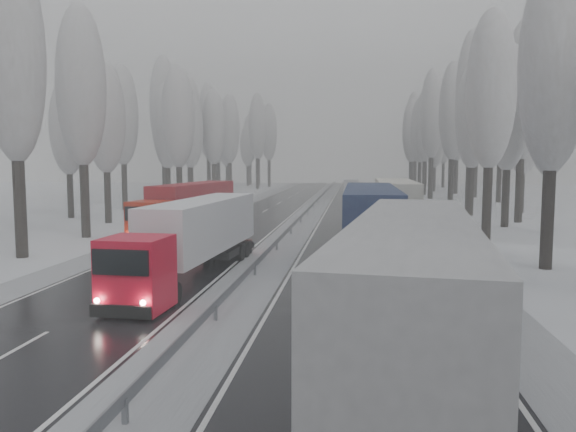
% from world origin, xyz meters
% --- Properties ---
extents(ground, '(260.00, 260.00, 0.00)m').
position_xyz_m(ground, '(0.00, 0.00, 0.00)').
color(ground, silver).
rests_on(ground, ground).
extents(carriageway_right, '(7.50, 200.00, 0.03)m').
position_xyz_m(carriageway_right, '(5.25, 30.00, 0.01)').
color(carriageway_right, black).
rests_on(carriageway_right, ground).
extents(carriageway_left, '(7.50, 200.00, 0.03)m').
position_xyz_m(carriageway_left, '(-5.25, 30.00, 0.01)').
color(carriageway_left, black).
rests_on(carriageway_left, ground).
extents(median_slush, '(3.00, 200.00, 0.04)m').
position_xyz_m(median_slush, '(0.00, 30.00, 0.02)').
color(median_slush, '#AAAEB2').
rests_on(median_slush, ground).
extents(shoulder_right, '(2.40, 200.00, 0.04)m').
position_xyz_m(shoulder_right, '(10.20, 30.00, 0.02)').
color(shoulder_right, '#AAAEB2').
rests_on(shoulder_right, ground).
extents(shoulder_left, '(2.40, 200.00, 0.04)m').
position_xyz_m(shoulder_left, '(-10.20, 30.00, 0.02)').
color(shoulder_left, '#AAAEB2').
rests_on(shoulder_left, ground).
extents(median_guardrail, '(0.12, 200.00, 0.76)m').
position_xyz_m(median_guardrail, '(0.00, 29.99, 0.60)').
color(median_guardrail, slate).
rests_on(median_guardrail, ground).
extents(tree_16, '(3.60, 3.60, 16.53)m').
position_xyz_m(tree_16, '(15.04, 15.67, 10.67)').
color(tree_16, black).
rests_on(tree_16, ground).
extents(tree_18, '(3.60, 3.60, 16.58)m').
position_xyz_m(tree_18, '(14.51, 27.03, 10.70)').
color(tree_18, black).
rests_on(tree_18, ground).
extents(tree_19, '(3.60, 3.60, 14.57)m').
position_xyz_m(tree_19, '(20.02, 31.03, 9.42)').
color(tree_19, black).
rests_on(tree_19, ground).
extents(tree_20, '(3.60, 3.60, 15.71)m').
position_xyz_m(tree_20, '(17.90, 35.17, 10.14)').
color(tree_20, black).
rests_on(tree_20, ground).
extents(tree_21, '(3.60, 3.60, 18.62)m').
position_xyz_m(tree_21, '(20.12, 39.17, 12.00)').
color(tree_21, black).
rests_on(tree_21, ground).
extents(tree_22, '(3.60, 3.60, 15.86)m').
position_xyz_m(tree_22, '(17.02, 45.60, 10.24)').
color(tree_22, black).
rests_on(tree_22, ground).
extents(tree_23, '(3.60, 3.60, 13.55)m').
position_xyz_m(tree_23, '(23.31, 49.60, 8.77)').
color(tree_23, black).
rests_on(tree_23, ground).
extents(tree_24, '(3.60, 3.60, 20.49)m').
position_xyz_m(tree_24, '(17.90, 51.02, 13.19)').
color(tree_24, black).
rests_on(tree_24, ground).
extents(tree_25, '(3.60, 3.60, 19.44)m').
position_xyz_m(tree_25, '(24.81, 55.02, 12.52)').
color(tree_25, black).
rests_on(tree_25, ground).
extents(tree_26, '(3.60, 3.60, 18.78)m').
position_xyz_m(tree_26, '(17.56, 61.27, 12.10)').
color(tree_26, black).
rests_on(tree_26, ground).
extents(tree_27, '(3.60, 3.60, 17.62)m').
position_xyz_m(tree_27, '(24.72, 65.27, 11.36)').
color(tree_27, black).
rests_on(tree_27, ground).
extents(tree_28, '(3.60, 3.60, 19.62)m').
position_xyz_m(tree_28, '(16.34, 71.95, 12.64)').
color(tree_28, black).
rests_on(tree_28, ground).
extents(tree_29, '(3.60, 3.60, 18.11)m').
position_xyz_m(tree_29, '(23.71, 75.95, 11.67)').
color(tree_29, black).
rests_on(tree_29, ground).
extents(tree_30, '(3.60, 3.60, 17.86)m').
position_xyz_m(tree_30, '(16.56, 81.70, 11.52)').
color(tree_30, black).
rests_on(tree_30, ground).
extents(tree_31, '(3.60, 3.60, 18.58)m').
position_xyz_m(tree_31, '(22.48, 85.70, 11.97)').
color(tree_31, black).
rests_on(tree_31, ground).
extents(tree_32, '(3.60, 3.60, 17.33)m').
position_xyz_m(tree_32, '(16.63, 89.21, 11.18)').
color(tree_32, black).
rests_on(tree_32, ground).
extents(tree_33, '(3.60, 3.60, 14.33)m').
position_xyz_m(tree_33, '(19.77, 93.21, 9.26)').
color(tree_33, black).
rests_on(tree_33, ground).
extents(tree_34, '(3.60, 3.60, 17.63)m').
position_xyz_m(tree_34, '(15.73, 96.32, 11.37)').
color(tree_34, black).
rests_on(tree_34, ground).
extents(tree_35, '(3.60, 3.60, 18.25)m').
position_xyz_m(tree_35, '(24.94, 100.32, 11.77)').
color(tree_35, black).
rests_on(tree_35, ground).
extents(tree_36, '(3.60, 3.60, 20.23)m').
position_xyz_m(tree_36, '(17.04, 106.16, 13.02)').
color(tree_36, black).
rests_on(tree_36, ground).
extents(tree_37, '(3.60, 3.60, 16.37)m').
position_xyz_m(tree_37, '(24.02, 110.16, 10.56)').
color(tree_37, black).
rests_on(tree_37, ground).
extents(tree_38, '(3.60, 3.60, 17.97)m').
position_xyz_m(tree_38, '(18.73, 116.73, 11.59)').
color(tree_38, black).
rests_on(tree_38, ground).
extents(tree_39, '(3.60, 3.60, 16.19)m').
position_xyz_m(tree_39, '(21.55, 120.73, 10.45)').
color(tree_39, black).
rests_on(tree_39, ground).
extents(tree_56, '(3.60, 3.60, 18.12)m').
position_xyz_m(tree_56, '(-14.71, 15.70, 11.68)').
color(tree_56, black).
rests_on(tree_56, ground).
extents(tree_58, '(3.60, 3.60, 17.21)m').
position_xyz_m(tree_58, '(-15.13, 24.57, 11.10)').
color(tree_58, black).
rests_on(tree_58, ground).
extents(tree_59, '(3.60, 3.60, 18.41)m').
position_xyz_m(tree_59, '(-22.80, 28.57, 11.87)').
color(tree_59, black).
rests_on(tree_59, ground).
extents(tree_60, '(3.60, 3.60, 14.84)m').
position_xyz_m(tree_60, '(-17.75, 34.20, 9.59)').
color(tree_60, black).
rests_on(tree_60, ground).
extents(tree_61, '(3.60, 3.60, 13.95)m').
position_xyz_m(tree_61, '(-23.52, 38.20, 9.02)').
color(tree_61, black).
rests_on(tree_61, ground).
extents(tree_62, '(3.60, 3.60, 16.04)m').
position_xyz_m(tree_62, '(-13.94, 43.73, 10.36)').
color(tree_62, black).
rests_on(tree_62, ground).
extents(tree_63, '(3.60, 3.60, 16.88)m').
position_xyz_m(tree_63, '(-21.85, 47.73, 10.89)').
color(tree_63, black).
rests_on(tree_63, ground).
extents(tree_64, '(3.60, 3.60, 15.42)m').
position_xyz_m(tree_64, '(-18.26, 52.71, 9.96)').
color(tree_64, black).
rests_on(tree_64, ground).
extents(tree_65, '(3.60, 3.60, 19.48)m').
position_xyz_m(tree_65, '(-20.05, 56.71, 12.55)').
color(tree_65, black).
rests_on(tree_65, ground).
extents(tree_66, '(3.60, 3.60, 15.23)m').
position_xyz_m(tree_66, '(-18.16, 62.35, 9.84)').
color(tree_66, black).
rests_on(tree_66, ground).
extents(tree_67, '(3.60, 3.60, 17.09)m').
position_xyz_m(tree_67, '(-19.54, 66.35, 11.03)').
color(tree_67, black).
rests_on(tree_67, ground).
extents(tree_68, '(3.60, 3.60, 16.65)m').
position_xyz_m(tree_68, '(-16.58, 69.11, 10.75)').
color(tree_68, black).
rests_on(tree_68, ground).
extents(tree_69, '(3.60, 3.60, 19.35)m').
position_xyz_m(tree_69, '(-21.42, 73.11, 12.46)').
color(tree_69, black).
rests_on(tree_69, ground).
extents(tree_70, '(3.60, 3.60, 17.09)m').
position_xyz_m(tree_70, '(-16.33, 79.19, 11.03)').
color(tree_70, black).
rests_on(tree_70, ground).
extents(tree_71, '(3.60, 3.60, 19.61)m').
position_xyz_m(tree_71, '(-21.09, 83.19, 12.63)').
color(tree_71, black).
rests_on(tree_71, ground).
extents(tree_72, '(3.60, 3.60, 15.11)m').
position_xyz_m(tree_72, '(-18.93, 88.54, 9.76)').
color(tree_72, black).
rests_on(tree_72, ground).
extents(tree_73, '(3.60, 3.60, 17.22)m').
position_xyz_m(tree_73, '(-21.82, 92.54, 11.11)').
color(tree_73, black).
rests_on(tree_73, ground).
extents(tree_74, '(3.60, 3.60, 19.68)m').
position_xyz_m(tree_74, '(-15.07, 99.33, 12.67)').
color(tree_74, black).
rests_on(tree_74, ground).
extents(tree_75, '(3.60, 3.60, 18.60)m').
position_xyz_m(tree_75, '(-24.20, 103.33, 11.99)').
color(tree_75, black).
rests_on(tree_75, ground).
extents(tree_76, '(3.60, 3.60, 18.55)m').
position_xyz_m(tree_76, '(-14.05, 108.72, 11.95)').
color(tree_76, black).
rests_on(tree_76, ground).
extents(tree_77, '(3.60, 3.60, 14.32)m').
position_xyz_m(tree_77, '(-19.66, 112.72, 9.26)').
color(tree_77, black).
rests_on(tree_77, ground).
extents(tree_78, '(3.60, 3.60, 19.55)m').
position_xyz_m(tree_78, '(-17.56, 115.31, 12.59)').
color(tree_78, black).
rests_on(tree_78, ground).
extents(tree_79, '(3.60, 3.60, 17.07)m').
position_xyz_m(tree_79, '(-20.33, 119.31, 11.01)').
color(tree_79, black).
rests_on(tree_79, ground).
extents(truck_grey_tarp, '(4.70, 17.10, 4.35)m').
position_xyz_m(truck_grey_tarp, '(6.44, -0.57, 2.54)').
color(truck_grey_tarp, '#424145').
rests_on(truck_grey_tarp, ground).
extents(truck_blue_box, '(2.75, 16.85, 4.31)m').
position_xyz_m(truck_blue_box, '(5.77, 16.14, 2.52)').
color(truck_blue_box, '#1E1E4B').
rests_on(truck_blue_box, ground).
extents(truck_cream_box, '(2.75, 16.63, 4.25)m').
position_xyz_m(truck_cream_box, '(7.95, 28.53, 2.48)').
color(truck_cream_box, '#A7A194').
rests_on(truck_cream_box, ground).
extents(box_truck_distant, '(2.39, 7.60, 2.83)m').
position_xyz_m(box_truck_distant, '(4.32, 75.83, 1.44)').
color(box_truck_distant, '#A7AAAE').
rests_on(box_truck_distant, ground).
extents(truck_red_white, '(3.17, 14.79, 3.77)m').
position_xyz_m(truck_red_white, '(-2.81, 11.39, 2.20)').
color(truck_red_white, red).
rests_on(truck_red_white, ground).
extents(truck_red_red, '(4.15, 15.42, 3.92)m').
position_xyz_m(truck_red_red, '(-8.19, 28.03, 2.29)').
color(truck_red_red, '#B81D0A').
rests_on(truck_red_red, ground).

